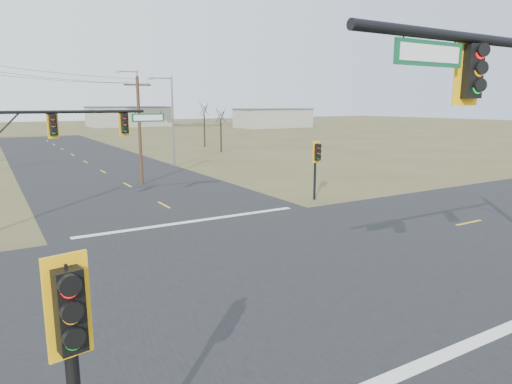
% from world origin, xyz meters
% --- Properties ---
extents(ground, '(320.00, 320.00, 0.00)m').
position_xyz_m(ground, '(0.00, 0.00, 0.00)').
color(ground, brown).
rests_on(ground, ground).
extents(road_ew, '(160.00, 14.00, 0.02)m').
position_xyz_m(road_ew, '(0.00, 0.00, 0.01)').
color(road_ew, black).
rests_on(road_ew, ground).
extents(road_ns, '(14.00, 160.00, 0.02)m').
position_xyz_m(road_ns, '(0.00, 0.00, 0.01)').
color(road_ns, black).
rests_on(road_ns, ground).
extents(stop_bar_near, '(12.00, 0.40, 0.01)m').
position_xyz_m(stop_bar_near, '(0.00, -7.50, 0.03)').
color(stop_bar_near, silver).
rests_on(stop_bar_near, road_ns).
extents(stop_bar_far, '(12.00, 0.40, 0.01)m').
position_xyz_m(stop_bar_far, '(0.00, 7.50, 0.03)').
color(stop_bar_far, silver).
rests_on(stop_bar_far, road_ns).
extents(mast_arm_far, '(8.82, 0.50, 6.22)m').
position_xyz_m(mast_arm_far, '(-5.71, 10.71, 4.51)').
color(mast_arm_far, black).
rests_on(mast_arm_far, ground).
extents(pedestal_signal_ne, '(0.59, 0.50, 3.75)m').
position_xyz_m(pedestal_signal_ne, '(8.81, 8.54, 2.79)').
color(pedestal_signal_ne, black).
rests_on(pedestal_signal_ne, ground).
extents(pedestal_signal_sw, '(0.62, 0.53, 4.26)m').
position_xyz_m(pedestal_signal_sw, '(-8.25, -8.19, 3.13)').
color(pedestal_signal_sw, black).
rests_on(pedestal_signal_sw, ground).
extents(utility_pole_near, '(1.95, 0.27, 7.95)m').
position_xyz_m(utility_pole_near, '(1.03, 19.69, 4.18)').
color(utility_pole_near, '#4D3121').
rests_on(utility_pole_near, ground).
extents(streetlight_a, '(2.40, 0.38, 8.55)m').
position_xyz_m(streetlight_a, '(6.65, 28.22, 4.80)').
color(streetlight_a, slate).
rests_on(streetlight_a, ground).
extents(streetlight_b, '(2.88, 0.46, 10.28)m').
position_xyz_m(streetlight_b, '(8.83, 46.62, 5.77)').
color(streetlight_b, slate).
rests_on(streetlight_b, ground).
extents(bare_tree_c, '(2.83, 2.83, 5.87)m').
position_xyz_m(bare_tree_c, '(16.68, 37.73, 4.61)').
color(bare_tree_c, black).
rests_on(bare_tree_c, ground).
extents(bare_tree_d, '(2.95, 2.95, 6.57)m').
position_xyz_m(bare_tree_d, '(17.87, 45.30, 5.29)').
color(bare_tree_d, black).
rests_on(bare_tree_d, ground).
extents(warehouse_mid, '(20.00, 12.00, 5.00)m').
position_xyz_m(warehouse_mid, '(25.00, 110.00, 2.50)').
color(warehouse_mid, '#9D988B').
rests_on(warehouse_mid, ground).
extents(warehouse_right, '(18.00, 10.00, 4.50)m').
position_xyz_m(warehouse_right, '(55.00, 85.00, 2.25)').
color(warehouse_right, '#9D988B').
rests_on(warehouse_right, ground).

